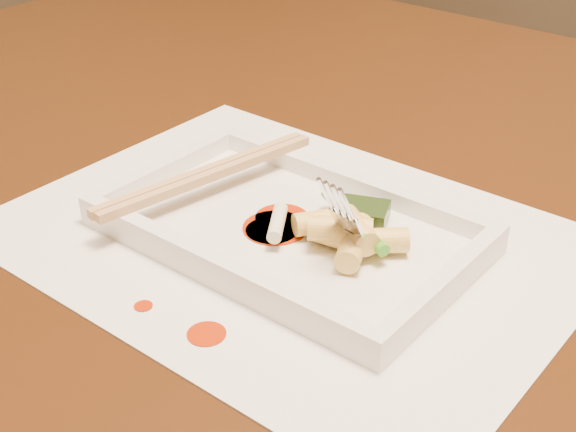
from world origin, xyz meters
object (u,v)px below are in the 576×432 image
Objects in this scene: placemat at (288,239)px; fork at (392,153)px; chopstick_a at (203,173)px; plate_base at (288,233)px; table at (416,301)px.

fork is at bearing 14.42° from placemat.
plate_base is at bearing 0.00° from chopstick_a.
placemat is at bearing -165.58° from fork.
plate_base is (0.00, -0.00, 0.00)m from placemat.
plate_base is at bearing -90.00° from placemat.
table is 0.16m from plate_base.
plate_base is 0.11m from fork.
placemat is 0.00m from plate_base.
placemat is at bearing -111.74° from table.
chopstick_a is 0.16m from fork.
chopstick_a is (-0.08, -0.00, 0.03)m from placemat.
placemat is 2.09× the size of chopstick_a.
fork is (0.15, 0.02, 0.06)m from chopstick_a.
plate_base is 1.36× the size of chopstick_a.
table is 3.50× the size of placemat.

